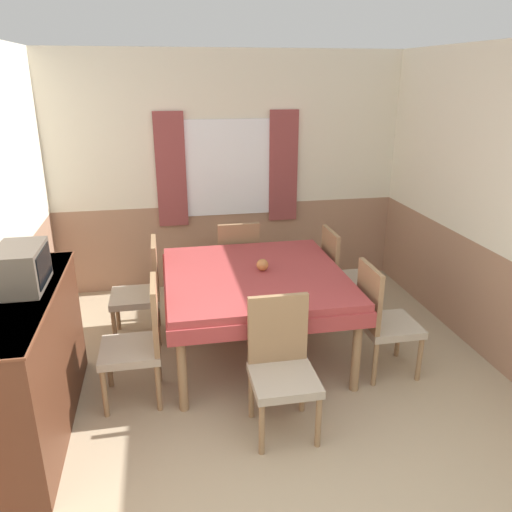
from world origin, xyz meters
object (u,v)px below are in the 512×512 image
(dining_table, at_px, (255,284))
(chair_left_near, at_px, (140,340))
(sideboard, at_px, (30,363))
(chair_head_window, at_px, (237,262))
(tv, at_px, (21,268))
(chair_head_near, at_px, (282,363))
(chair_right_near, at_px, (382,318))
(chair_right_far, at_px, (341,274))
(chair_left_far, at_px, (143,288))
(vase, at_px, (262,265))

(dining_table, xyz_separation_m, chair_left_near, (-0.96, -0.48, -0.17))
(chair_left_near, xyz_separation_m, sideboard, (-0.71, -0.22, 0.02))
(chair_head_window, height_order, sideboard, sideboard)
(chair_left_near, bearing_deg, tv, 99.10)
(chair_head_near, xyz_separation_m, sideboard, (-1.67, 0.29, 0.02))
(chair_right_near, bearing_deg, chair_head_near, -61.93)
(chair_right_far, relative_size, chair_right_near, 1.00)
(chair_left_near, distance_m, tv, 0.97)
(chair_right_far, height_order, tv, tv)
(chair_right_far, distance_m, chair_head_near, 1.75)
(chair_head_near, xyz_separation_m, chair_right_near, (0.96, 0.51, 0.00))
(chair_left_near, distance_m, sideboard, 0.75)
(chair_left_far, xyz_separation_m, chair_head_window, (0.96, 0.51, 0.00))
(dining_table, xyz_separation_m, vase, (0.07, 0.04, 0.15))
(dining_table, bearing_deg, vase, 27.09)
(chair_right_far, height_order, chair_right_near, same)
(chair_head_near, bearing_deg, chair_left_far, -56.90)
(sideboard, bearing_deg, chair_left_far, 58.75)
(chair_head_near, bearing_deg, chair_right_near, -151.93)
(chair_head_window, xyz_separation_m, chair_right_near, (0.96, -1.47, 0.00))
(chair_head_window, relative_size, sideboard, 0.58)
(chair_right_far, bearing_deg, chair_head_window, -118.07)
(chair_left_far, relative_size, chair_left_near, 1.00)
(chair_head_window, relative_size, tv, 2.10)
(chair_head_near, height_order, chair_right_near, same)
(chair_head_window, height_order, chair_left_near, same)
(chair_right_near, bearing_deg, vase, -120.36)
(chair_right_near, bearing_deg, chair_right_far, -180.00)
(chair_right_far, xyz_separation_m, tv, (-2.61, -1.07, 0.67))
(sideboard, xyz_separation_m, vase, (1.74, 0.74, 0.30))
(dining_table, bearing_deg, chair_head_window, 90.00)
(chair_left_far, height_order, sideboard, sideboard)
(dining_table, distance_m, chair_head_window, 1.00)
(chair_head_near, height_order, tv, tv)
(chair_head_near, xyz_separation_m, chair_left_far, (-0.96, 1.47, 0.00))
(chair_left_far, xyz_separation_m, tv, (-0.70, -1.07, 0.67))
(dining_table, height_order, chair_head_near, chair_head_near)
(chair_head_near, bearing_deg, dining_table, -90.00)
(chair_head_window, bearing_deg, tv, -136.33)
(chair_head_near, height_order, chair_left_near, same)
(chair_head_window, bearing_deg, chair_head_near, -90.00)
(sideboard, bearing_deg, chair_head_near, -9.76)
(chair_right_far, bearing_deg, chair_left_far, -90.00)
(chair_left_far, xyz_separation_m, chair_left_near, (0.00, -0.96, 0.00))
(chair_left_near, bearing_deg, chair_left_far, 0.00)
(tv, bearing_deg, chair_head_near, -13.55)
(chair_head_near, distance_m, chair_right_near, 1.08)
(chair_left_near, height_order, vase, chair_left_near)
(dining_table, height_order, sideboard, sideboard)
(chair_left_near, bearing_deg, chair_right_near, -90.00)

